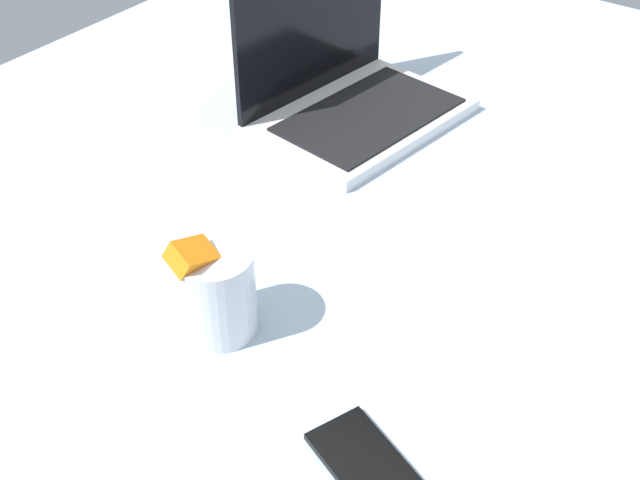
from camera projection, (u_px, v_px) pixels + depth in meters
bed_mattress at (322, 234)px, 124.72cm from camera, size 180.00×140.00×18.00cm
laptop at (348, 93)px, 131.87cm from camera, size 35.66×27.01×23.00cm
snack_cup at (216, 290)px, 92.60cm from camera, size 9.37×9.00×13.88cm
cell_phone at (371, 470)px, 80.16cm from camera, size 11.41×15.51×0.80cm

